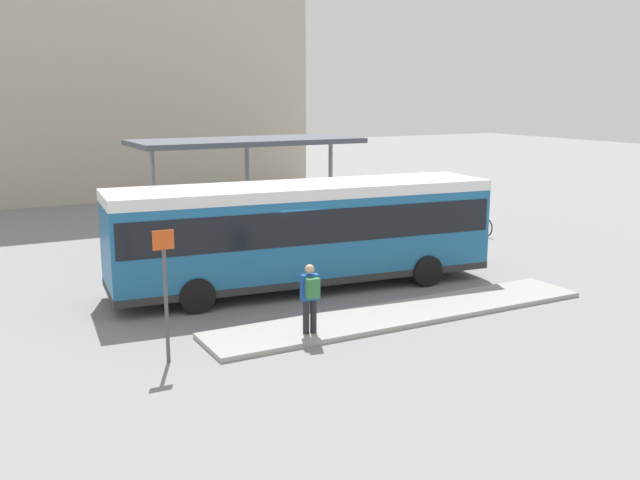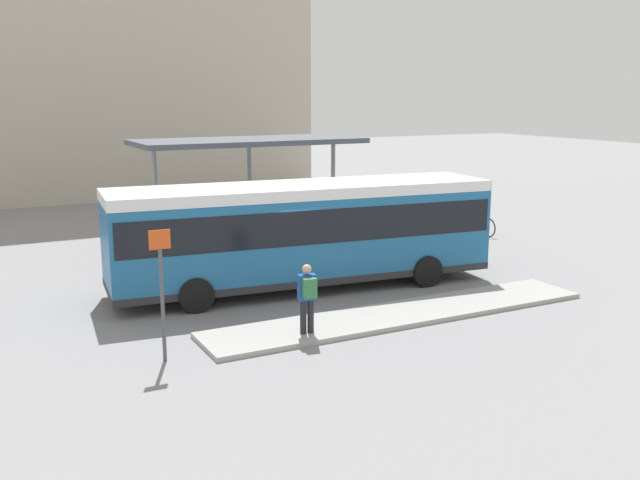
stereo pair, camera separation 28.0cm
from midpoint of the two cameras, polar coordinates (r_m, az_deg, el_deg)
The scene contains 12 objects.
ground_plane at distance 20.58m, azimuth -1.72°, elevation -3.83°, with size 120.00×120.00×0.00m, color gray.
curb_island at distance 18.13m, azimuth 6.28°, elevation -5.86°, with size 10.43×1.80×0.12m.
city_bus at distance 20.18m, azimuth -1.73°, elevation 1.00°, with size 11.07×3.57×3.00m.
pedestrian_waiting at distance 16.11m, azimuth -1.28°, elevation -4.38°, with size 0.42×0.45×1.61m.
bicycle_yellow at distance 28.82m, azimuth 12.11°, elevation 1.19°, with size 0.48×1.78×0.77m.
bicycle_orange at distance 29.36m, azimuth 11.08°, elevation 1.41°, with size 0.48×1.74×0.76m.
bicycle_white at distance 30.13m, azimuth 10.61°, elevation 1.62°, with size 0.48×1.59×0.69m.
station_shelter at distance 25.74m, azimuth -6.20°, elevation 7.62°, with size 8.08×3.33×3.91m.
potted_planter_near_shelter at distance 23.68m, azimuth -5.30°, elevation -0.20°, with size 0.84×0.84×1.25m.
potted_planter_far_side at distance 22.41m, azimuth -10.66°, elevation -1.16°, with size 0.77×0.77×1.16m.
platform_sign at distance 14.95m, azimuth -12.78°, elevation -3.91°, with size 0.44×0.08×2.80m.
station_building at distance 43.13m, azimuth -22.10°, elevation 15.77°, with size 27.31×11.15×18.40m.
Camera 1 is at (-8.98, -17.68, 5.50)m, focal length 40.00 mm.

